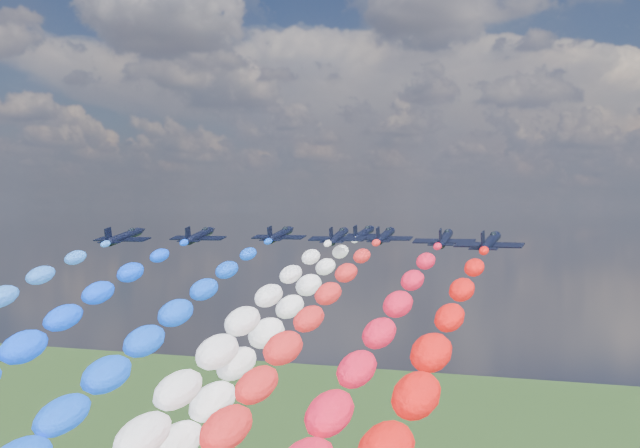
% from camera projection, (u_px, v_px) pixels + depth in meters
% --- Properties ---
extents(jet_0, '(8.98, 12.20, 4.64)m').
position_uv_depth(jet_0, '(124.00, 237.00, 129.81)').
color(jet_0, black).
extents(jet_1, '(9.38, 12.48, 4.64)m').
position_uv_depth(jet_1, '(199.00, 236.00, 134.69)').
color(jet_1, black).
extents(jet_2, '(8.89, 12.13, 4.64)m').
position_uv_depth(jet_2, '(280.00, 235.00, 139.06)').
color(jet_2, black).
extents(trail_2, '(5.56, 102.35, 39.99)m').
position_uv_depth(trail_2, '(87.00, 421.00, 89.30)').
color(trail_2, blue).
extents(jet_3, '(9.53, 12.59, 4.64)m').
position_uv_depth(jet_3, '(338.00, 236.00, 131.38)').
color(jet_3, black).
extents(trail_3, '(5.56, 102.35, 39.99)m').
position_uv_depth(trail_3, '(162.00, 441.00, 81.61)').
color(trail_3, white).
extents(jet_4, '(9.19, 12.35, 4.64)m').
position_uv_depth(jet_4, '(363.00, 234.00, 145.55)').
color(jet_4, black).
extents(trail_4, '(5.56, 102.35, 39.99)m').
position_uv_depth(trail_4, '(226.00, 406.00, 95.79)').
color(trail_4, white).
extents(jet_5, '(8.95, 12.18, 4.64)m').
position_uv_depth(jet_5, '(385.00, 236.00, 133.70)').
color(jet_5, black).
extents(trail_5, '(5.56, 102.35, 39.99)m').
position_uv_depth(trail_5, '(241.00, 434.00, 83.94)').
color(trail_5, red).
extents(jet_6, '(9.45, 12.54, 4.64)m').
position_uv_depth(jet_6, '(445.00, 239.00, 121.94)').
color(jet_6, black).
extents(jet_7, '(9.51, 12.57, 4.64)m').
position_uv_depth(jet_7, '(490.00, 242.00, 110.02)').
color(jet_7, black).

